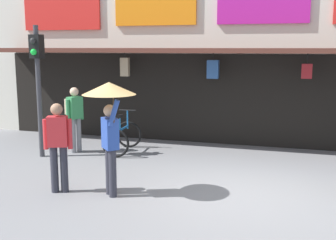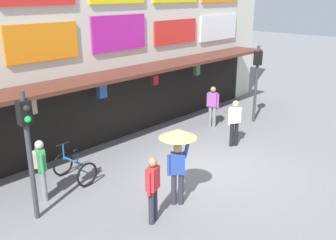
# 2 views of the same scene
# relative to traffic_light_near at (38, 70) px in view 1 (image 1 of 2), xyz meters

# --- Properties ---
(ground_plane) EXTENTS (80.00, 80.00, 0.00)m
(ground_plane) POSITION_rel_traffic_light_near_xyz_m (5.04, -1.28, -2.14)
(ground_plane) COLOR slate
(shopfront) EXTENTS (18.00, 2.60, 8.00)m
(shopfront) POSITION_rel_traffic_light_near_xyz_m (5.04, 3.29, 1.82)
(shopfront) COLOR beige
(shopfront) RESTS_ON ground
(traffic_light_near) EXTENTS (0.28, 0.33, 3.20)m
(traffic_light_near) POSITION_rel_traffic_light_near_xyz_m (0.00, 0.00, 0.00)
(traffic_light_near) COLOR #38383D
(traffic_light_near) RESTS_ON ground
(bicycle_parked) EXTENTS (0.81, 1.21, 1.05)m
(bicycle_parked) POSITION_rel_traffic_light_near_xyz_m (1.75, 0.98, -1.75)
(bicycle_parked) COLOR black
(bicycle_parked) RESTS_ON ground
(pedestrian_with_umbrella) EXTENTS (0.96, 0.96, 2.08)m
(pedestrian_with_umbrella) POSITION_rel_traffic_light_near_xyz_m (2.82, -2.07, -0.50)
(pedestrian_with_umbrella) COLOR #2D2D38
(pedestrian_with_umbrella) RESTS_ON ground
(pedestrian_in_red) EXTENTS (0.45, 0.50, 1.68)m
(pedestrian_in_red) POSITION_rel_traffic_light_near_xyz_m (0.57, 0.67, -1.16)
(pedestrian_in_red) COLOR gray
(pedestrian_in_red) RESTS_ON ground
(pedestrian_in_green) EXTENTS (0.50, 0.33, 1.68)m
(pedestrian_in_green) POSITION_rel_traffic_light_near_xyz_m (1.82, -2.19, -1.19)
(pedestrian_in_green) COLOR #2D2D38
(pedestrian_in_green) RESTS_ON ground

